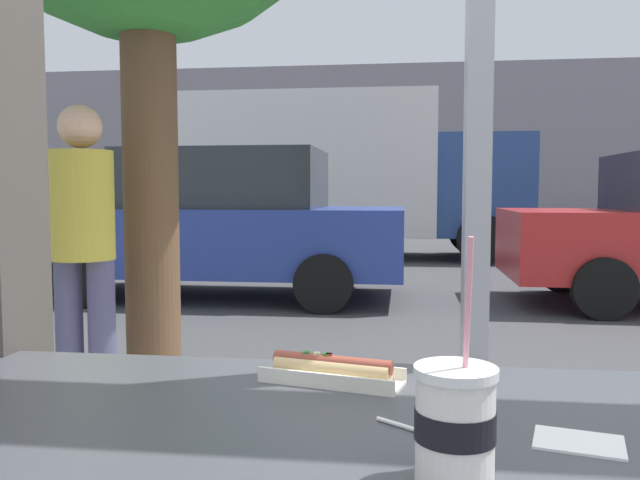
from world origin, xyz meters
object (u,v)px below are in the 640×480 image
object	(u,v)px
parked_car_blue	(223,223)
pedestrian	(83,241)
hotdog_tray_near	(332,370)
box_truck	(345,171)
soda_cup_left	(455,422)

from	to	relation	value
parked_car_blue	pedestrian	world-z (taller)	parked_car_blue
hotdog_tray_near	box_truck	size ratio (longest dim) A/B	0.04
parked_car_blue	pedestrian	size ratio (longest dim) A/B	2.74
parked_car_blue	soda_cup_left	bearing A→B (deg)	-71.98
hotdog_tray_near	pedestrian	world-z (taller)	pedestrian
box_truck	hotdog_tray_near	bearing A→B (deg)	-84.92
parked_car_blue	pedestrian	xyz separation A→B (m)	(0.57, -4.62, 0.14)
hotdog_tray_near	pedestrian	size ratio (longest dim) A/B	0.17
pedestrian	box_truck	bearing A→B (deg)	87.21
box_truck	pedestrian	bearing A→B (deg)	-92.79
parked_car_blue	hotdog_tray_near	bearing A→B (deg)	-72.50
soda_cup_left	box_truck	world-z (taller)	box_truck
box_truck	pedestrian	distance (m)	9.72
hotdog_tray_near	parked_car_blue	xyz separation A→B (m)	(-2.08, 6.61, -0.07)
hotdog_tray_near	pedestrian	bearing A→B (deg)	127.24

